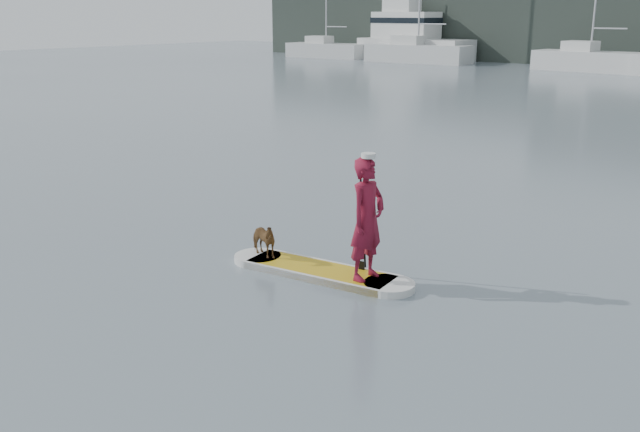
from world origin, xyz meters
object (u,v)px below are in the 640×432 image
Objects in this scene: sailboat_c at (589,59)px; motor_yacht_b at (411,38)px; paddleboard at (320,271)px; dog at (262,239)px; paddler at (367,219)px; sailboat_a at (326,49)px; sailboat_b at (417,51)px.

sailboat_c is 1.07× the size of motor_yacht_b.
sailboat_c is (-10.85, 44.08, 0.77)m from paddleboard.
motor_yacht_b is at bearing 41.18° from dog.
sailboat_c reaches higher than motor_yacht_b.
paddleboard is 1.32m from paddler.
motor_yacht_b is (7.86, 2.12, 1.13)m from sailboat_a.
motor_yacht_b is (-2.12, 2.35, 0.97)m from sailboat_b.
motor_yacht_b is (-27.31, 46.54, 1.84)m from paddleboard.
sailboat_a reaches higher than motor_yacht_b.
sailboat_c is at bearing -1.82° from sailboat_b.
dog is (-1.98, -0.27, -0.66)m from paddler.
paddleboard is 1.72× the size of paddler.
paddleboard is 0.29× the size of sailboat_c.
sailboat_a is 24.33m from sailboat_c.
sailboat_c is at bearing 96.17° from paddleboard.
sailboat_b is at bearing -176.27° from sailboat_c.
dog is at bearing -56.45° from sailboat_a.
paddleboard is 0.30× the size of sailboat_a.
sailboat_b is 1.28× the size of motor_yacht_b.
paddler is 45.50m from sailboat_c.
sailboat_b reaches higher than sailboat_a.
dog is 0.05× the size of sailboat_b.
dog is 0.07× the size of motor_yacht_b.
paddler is 51.19m from sailboat_b.
paddler is at bearing -70.99° from sailboat_c.
motor_yacht_b is at bearing 175.65° from sailboat_c.
sailboat_c is (24.33, -0.34, 0.05)m from sailboat_a.
sailboat_a is at bearing -176.66° from sailboat_c.
paddler is (0.84, 0.11, 1.02)m from paddleboard.
dog is at bearing -57.37° from motor_yacht_b.
motor_yacht_b is at bearing 130.57° from sailboat_b.
sailboat_a is (-34.03, 44.57, 0.36)m from dog.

